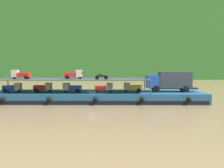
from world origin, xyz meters
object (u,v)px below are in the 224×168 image
(cargo_barge, at_px, (97,97))
(mini_truck_lower_mid, at_px, (72,88))
(mini_truck_lower_fore, at_px, (104,87))
(mini_truck_upper_stern, at_px, (21,74))
(covered_lorry, at_px, (170,81))
(mini_truck_upper_mid, at_px, (74,74))
(motorcycle_upper_port, at_px, (101,77))
(mini_truck_lower_bow, at_px, (132,87))
(mini_truck_lower_aft, at_px, (43,87))
(mini_truck_lower_stern, at_px, (13,87))

(cargo_barge, bearing_deg, mini_truck_lower_mid, -172.59)
(mini_truck_lower_fore, height_order, mini_truck_upper_stern, mini_truck_upper_stern)
(covered_lorry, bearing_deg, cargo_barge, -179.11)
(mini_truck_lower_mid, bearing_deg, covered_lorry, 2.57)
(mini_truck_upper_stern, height_order, mini_truck_upper_mid, same)
(cargo_barge, height_order, mini_truck_lower_mid, mini_truck_lower_mid)
(mini_truck_upper_stern, bearing_deg, motorcycle_upper_port, -7.66)
(mini_truck_upper_mid, bearing_deg, cargo_barge, -1.60)
(cargo_barge, distance_m, mini_truck_lower_bow, 5.59)
(motorcycle_upper_port, bearing_deg, mini_truck_upper_mid, 153.90)
(mini_truck_lower_aft, height_order, mini_truck_upper_mid, mini_truck_upper_mid)
(mini_truck_lower_stern, distance_m, mini_truck_lower_aft, 4.60)
(covered_lorry, bearing_deg, mini_truck_lower_bow, -179.48)
(mini_truck_lower_mid, xyz_separation_m, mini_truck_upper_mid, (0.20, 0.60, 2.00))
(cargo_barge, height_order, covered_lorry, covered_lorry)
(motorcycle_upper_port, bearing_deg, mini_truck_lower_mid, 161.39)
(covered_lorry, distance_m, mini_truck_lower_bow, 5.87)
(mini_truck_upper_stern, relative_size, mini_truck_upper_mid, 1.00)
(mini_truck_lower_bow, bearing_deg, cargo_barge, -178.72)
(mini_truck_lower_stern, bearing_deg, motorcycle_upper_port, -7.33)
(covered_lorry, relative_size, mini_truck_lower_stern, 2.83)
(mini_truck_lower_stern, bearing_deg, covered_lorry, 1.08)
(mini_truck_lower_mid, xyz_separation_m, motorcycle_upper_port, (4.59, -1.55, 1.74))
(mini_truck_lower_fore, relative_size, mini_truck_upper_mid, 0.99)
(cargo_barge, height_order, mini_truck_upper_stern, mini_truck_upper_stern)
(mini_truck_lower_mid, bearing_deg, mini_truck_upper_mid, 71.69)
(mini_truck_lower_stern, relative_size, mini_truck_lower_aft, 1.02)
(covered_lorry, bearing_deg, motorcycle_upper_port, -168.02)
(mini_truck_lower_fore, bearing_deg, mini_truck_upper_mid, 178.76)
(mini_truck_lower_fore, distance_m, motorcycle_upper_port, 2.71)
(mini_truck_lower_stern, relative_size, mini_truck_upper_stern, 1.01)
(mini_truck_lower_bow, bearing_deg, mini_truck_upper_stern, -178.33)
(cargo_barge, distance_m, mini_truck_lower_fore, 1.79)
(mini_truck_lower_mid, distance_m, mini_truck_upper_stern, 8.08)
(covered_lorry, bearing_deg, mini_truck_lower_stern, -178.92)
(mini_truck_lower_fore, relative_size, motorcycle_upper_port, 1.44)
(covered_lorry, height_order, mini_truck_lower_fore, covered_lorry)
(motorcycle_upper_port, bearing_deg, mini_truck_lower_bow, 24.88)
(mini_truck_upper_mid, bearing_deg, mini_truck_lower_fore, -1.24)
(mini_truck_lower_aft, distance_m, mini_truck_upper_mid, 5.16)
(mini_truck_lower_aft, height_order, mini_truck_upper_stern, mini_truck_upper_stern)
(mini_truck_lower_fore, bearing_deg, mini_truck_upper_stern, -178.31)
(mini_truck_lower_bow, relative_size, mini_truck_upper_mid, 0.99)
(mini_truck_lower_stern, distance_m, mini_truck_upper_stern, 2.40)
(cargo_barge, xyz_separation_m, mini_truck_lower_stern, (-13.01, -0.28, 1.44))
(mini_truck_lower_bow, distance_m, motorcycle_upper_port, 5.44)
(covered_lorry, height_order, mini_truck_lower_bow, covered_lorry)
(mini_truck_lower_aft, relative_size, motorcycle_upper_port, 1.44)
(mini_truck_lower_mid, bearing_deg, mini_truck_lower_stern, 178.61)
(mini_truck_lower_mid, xyz_separation_m, mini_truck_upper_stern, (-7.83, 0.13, 2.00))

